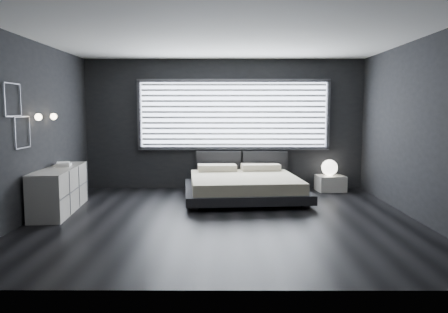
{
  "coord_description": "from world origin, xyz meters",
  "views": [
    {
      "loc": [
        0.02,
        -6.73,
        1.7
      ],
      "look_at": [
        0.0,
        0.85,
        0.9
      ],
      "focal_mm": 35.0,
      "sensor_mm": 36.0,
      "label": 1
    }
  ],
  "objects": [
    {
      "name": "headboard",
      "position": [
        0.38,
        2.64,
        0.57
      ],
      "size": [
        1.96,
        0.16,
        0.52
      ],
      "color": "black",
      "rests_on": "ground"
    },
    {
      "name": "wall_art_upper",
      "position": [
        -2.98,
        -0.55,
        1.85
      ],
      "size": [
        0.01,
        0.48,
        0.48
      ],
      "color": "#47474C",
      "rests_on": "ground"
    },
    {
      "name": "book_stack",
      "position": [
        -2.8,
        0.77,
        0.77
      ],
      "size": [
        0.31,
        0.38,
        0.07
      ],
      "color": "white",
      "rests_on": "dresser"
    },
    {
      "name": "sconce_far",
      "position": [
        -2.88,
        0.65,
        1.6
      ],
      "size": [
        0.18,
        0.11,
        0.11
      ],
      "color": "silver",
      "rests_on": "ground"
    },
    {
      "name": "room",
      "position": [
        0.0,
        0.0,
        1.4
      ],
      "size": [
        6.04,
        6.0,
        2.8
      ],
      "color": "black",
      "rests_on": "ground"
    },
    {
      "name": "dresser",
      "position": [
        -2.78,
        0.53,
        0.37
      ],
      "size": [
        0.68,
        1.89,
        0.74
      ],
      "color": "silver",
      "rests_on": "ground"
    },
    {
      "name": "window",
      "position": [
        0.2,
        2.7,
        1.61
      ],
      "size": [
        4.14,
        0.09,
        1.52
      ],
      "color": "white",
      "rests_on": "ground"
    },
    {
      "name": "nightstand",
      "position": [
        2.25,
        2.41,
        0.16
      ],
      "size": [
        0.61,
        0.53,
        0.33
      ],
      "primitive_type": "cube",
      "rotation": [
        0.0,
        0.0,
        0.11
      ],
      "color": "silver",
      "rests_on": "ground"
    },
    {
      "name": "wall_art_lower",
      "position": [
        -2.98,
        -0.3,
        1.38
      ],
      "size": [
        0.01,
        0.48,
        0.48
      ],
      "color": "#47474C",
      "rests_on": "ground"
    },
    {
      "name": "sconce_near",
      "position": [
        -2.88,
        0.05,
        1.6
      ],
      "size": [
        0.18,
        0.11,
        0.11
      ],
      "color": "silver",
      "rests_on": "ground"
    },
    {
      "name": "bed",
      "position": [
        0.38,
        1.59,
        0.27
      ],
      "size": [
        2.43,
        2.34,
        0.58
      ],
      "color": "black",
      "rests_on": "ground"
    },
    {
      "name": "orb_lamp",
      "position": [
        2.23,
        2.42,
        0.5
      ],
      "size": [
        0.34,
        0.34,
        0.34
      ],
      "primitive_type": "sphere",
      "color": "white",
      "rests_on": "nightstand"
    }
  ]
}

